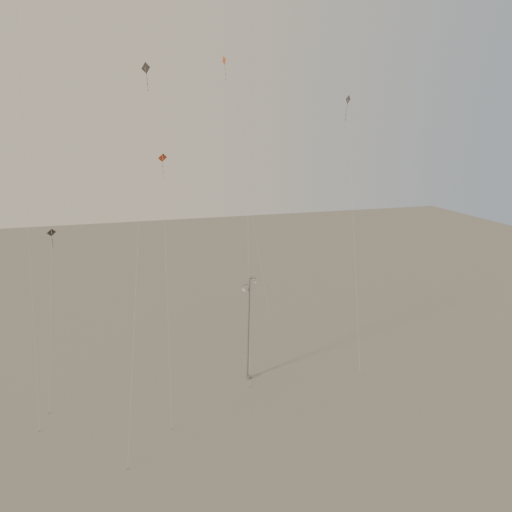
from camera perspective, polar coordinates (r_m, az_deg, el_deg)
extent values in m
plane|color=gray|center=(34.37, -1.45, -22.31)|extent=(160.00, 160.00, 0.00)
cylinder|color=gray|center=(38.77, -1.07, -16.88)|extent=(0.44, 0.44, 0.30)
cylinder|color=gray|center=(36.30, -1.11, -10.55)|extent=(0.44, 0.18, 9.96)
cylinder|color=gray|center=(34.31, -0.74, -3.04)|extent=(0.14, 0.14, 0.18)
cylinder|color=gray|center=(34.53, -0.43, -3.17)|extent=(0.47, 0.31, 0.07)
cylinder|color=gray|center=(34.74, -0.14, -3.31)|extent=(0.06, 0.06, 0.30)
ellipsoid|color=#AEAEA9|center=(34.79, -0.14, -3.54)|extent=(0.52, 0.52, 0.18)
cylinder|color=gray|center=(34.41, -1.19, -4.05)|extent=(0.60, 0.17, 0.07)
cylinder|color=gray|center=(34.37, -1.65, -4.44)|extent=(0.06, 0.06, 0.40)
ellipsoid|color=#AEAEA9|center=(34.45, -1.64, -4.75)|extent=(0.52, 0.52, 0.18)
cylinder|color=beige|center=(33.38, -29.97, 7.85)|extent=(1.96, 6.80, 35.42)
cylinder|color=gray|center=(37.20, -28.53, -21.11)|extent=(0.06, 0.06, 0.10)
cube|color=black|center=(38.30, -15.48, 24.47)|extent=(0.74, 0.62, 0.89)
cylinder|color=black|center=(38.31, -15.26, 22.82)|extent=(0.09, 0.21, 1.39)
cylinder|color=beige|center=(31.65, -16.55, 1.28)|extent=(3.42, 14.80, 27.06)
cylinder|color=gray|center=(31.90, -17.87, -26.94)|extent=(0.06, 0.06, 0.10)
cylinder|color=beige|center=(37.19, -1.26, 14.31)|extent=(2.90, 12.44, 39.93)
cylinder|color=gray|center=(37.69, -0.90, -18.18)|extent=(0.06, 0.06, 0.10)
cube|color=maroon|center=(29.98, -13.20, 13.52)|extent=(0.63, 0.16, 0.61)
cylinder|color=maroon|center=(30.19, -13.16, 11.89)|extent=(0.07, 0.19, 1.20)
cylinder|color=beige|center=(30.43, -12.55, -5.96)|extent=(0.84, 3.70, 20.13)
cylinder|color=gray|center=(34.10, -11.95, -23.02)|extent=(0.06, 0.06, 0.10)
cube|color=black|center=(42.65, 13.03, 20.97)|extent=(0.23, 0.87, 0.83)
cylinder|color=black|center=(42.47, 12.77, 19.41)|extent=(0.24, 0.11, 1.61)
cylinder|color=beige|center=(39.40, 13.82, 2.96)|extent=(1.54, 8.85, 24.95)
cylinder|color=gray|center=(40.46, 14.62, -16.08)|extent=(0.06, 0.06, 0.10)
cube|color=#A13B1A|center=(49.65, -4.58, 26.10)|extent=(0.22, 0.94, 0.91)
cylinder|color=#A13B1A|center=(49.57, -4.40, 24.68)|extent=(0.23, 0.14, 1.65)
cylinder|color=beige|center=(46.27, -1.05, 8.42)|extent=(3.61, 7.57, 29.57)
cylinder|color=gray|center=(47.84, 2.29, -9.98)|extent=(0.06, 0.06, 0.10)
cube|color=black|center=(38.25, -27.19, 3.00)|extent=(0.75, 0.23, 0.71)
cylinder|color=black|center=(38.58, -27.07, 1.82)|extent=(0.09, 0.17, 1.06)
cylinder|color=beige|center=(37.76, -27.32, -8.22)|extent=(0.96, 5.79, 13.70)
cylinder|color=gray|center=(38.73, -27.46, -19.30)|extent=(0.06, 0.06, 0.10)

